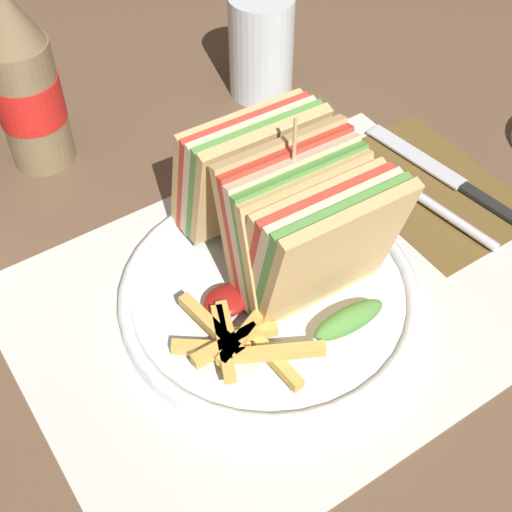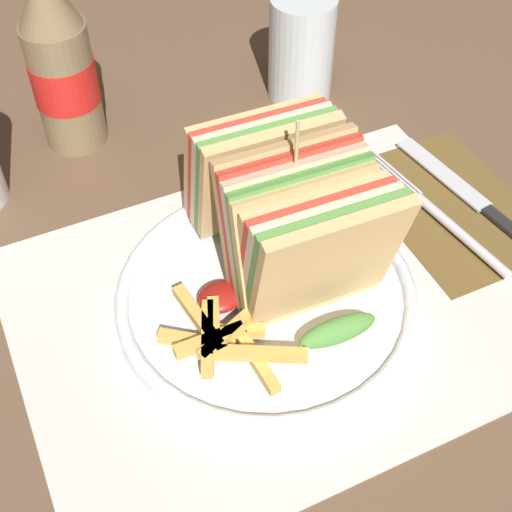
{
  "view_description": "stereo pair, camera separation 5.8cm",
  "coord_description": "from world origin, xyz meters",
  "px_view_note": "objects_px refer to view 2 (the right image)",
  "views": [
    {
      "loc": [
        -0.2,
        -0.29,
        0.47
      ],
      "look_at": [
        0.01,
        0.04,
        0.04
      ],
      "focal_mm": 50.0,
      "sensor_mm": 36.0,
      "label": 1
    },
    {
      "loc": [
        -0.15,
        -0.31,
        0.47
      ],
      "look_at": [
        0.01,
        0.04,
        0.04
      ],
      "focal_mm": 50.0,
      "sensor_mm": 36.0,
      "label": 2
    }
  ],
  "objects_px": {
    "knife": "(473,198)",
    "glass_near": "(301,54)",
    "plate_main": "(266,296)",
    "club_sandwich": "(291,217)",
    "coke_bottle_near": "(60,63)",
    "fork": "(446,221)"
  },
  "relations": [
    {
      "from": "glass_near",
      "to": "club_sandwich",
      "type": "bearing_deg",
      "value": -119.4
    },
    {
      "from": "club_sandwich",
      "to": "glass_near",
      "type": "bearing_deg",
      "value": 60.6
    },
    {
      "from": "plate_main",
      "to": "club_sandwich",
      "type": "height_order",
      "value": "club_sandwich"
    },
    {
      "from": "club_sandwich",
      "to": "knife",
      "type": "bearing_deg",
      "value": 2.87
    },
    {
      "from": "club_sandwich",
      "to": "plate_main",
      "type": "bearing_deg",
      "value": -149.35
    },
    {
      "from": "fork",
      "to": "coke_bottle_near",
      "type": "xyz_separation_m",
      "value": [
        -0.27,
        0.27,
        0.08
      ]
    },
    {
      "from": "plate_main",
      "to": "knife",
      "type": "bearing_deg",
      "value": 6.78
    },
    {
      "from": "fork",
      "to": "glass_near",
      "type": "xyz_separation_m",
      "value": [
        -0.02,
        0.24,
        0.04
      ]
    },
    {
      "from": "knife",
      "to": "glass_near",
      "type": "distance_m",
      "value": 0.24
    },
    {
      "from": "glass_near",
      "to": "plate_main",
      "type": "bearing_deg",
      "value": -122.63
    },
    {
      "from": "knife",
      "to": "plate_main",
      "type": "bearing_deg",
      "value": 178.94
    },
    {
      "from": "club_sandwich",
      "to": "fork",
      "type": "xyz_separation_m",
      "value": [
        0.16,
        -0.01,
        -0.07
      ]
    },
    {
      "from": "club_sandwich",
      "to": "knife",
      "type": "xyz_separation_m",
      "value": [
        0.2,
        0.01,
        -0.07
      ]
    },
    {
      "from": "fork",
      "to": "glass_near",
      "type": "height_order",
      "value": "glass_near"
    },
    {
      "from": "coke_bottle_near",
      "to": "glass_near",
      "type": "height_order",
      "value": "coke_bottle_near"
    },
    {
      "from": "knife",
      "to": "coke_bottle_near",
      "type": "distance_m",
      "value": 0.41
    },
    {
      "from": "knife",
      "to": "glass_near",
      "type": "xyz_separation_m",
      "value": [
        -0.07,
        0.23,
        0.04
      ]
    },
    {
      "from": "coke_bottle_near",
      "to": "glass_near",
      "type": "relative_size",
      "value": 1.84
    },
    {
      "from": "knife",
      "to": "coke_bottle_near",
      "type": "xyz_separation_m",
      "value": [
        -0.31,
        0.25,
        0.08
      ]
    },
    {
      "from": "knife",
      "to": "coke_bottle_near",
      "type": "relative_size",
      "value": 0.93
    },
    {
      "from": "fork",
      "to": "coke_bottle_near",
      "type": "relative_size",
      "value": 0.93
    },
    {
      "from": "club_sandwich",
      "to": "coke_bottle_near",
      "type": "height_order",
      "value": "coke_bottle_near"
    }
  ]
}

